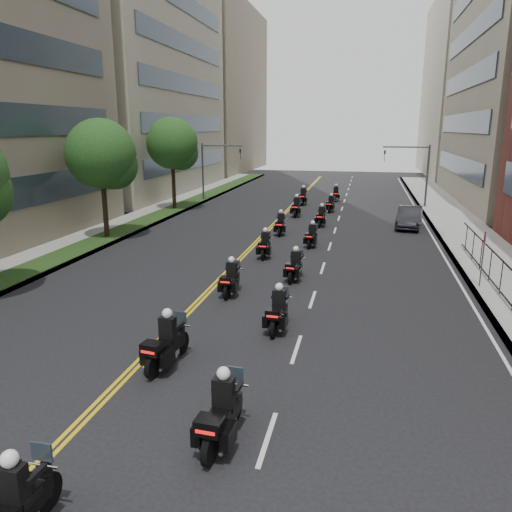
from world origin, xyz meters
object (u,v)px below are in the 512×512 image
(motorcycle_11, at_px, (331,205))
(motorcycle_13, at_px, (336,194))
(motorcycle_9, at_px, (321,217))
(motorcycle_12, at_px, (303,197))
(parked_sedan, at_px, (409,217))
(motorcycle_6, at_px, (265,246))
(motorcycle_1, at_px, (222,415))
(motorcycle_5, at_px, (295,267))
(motorcycle_8, at_px, (281,225))
(motorcycle_2, at_px, (166,344))
(motorcycle_3, at_px, (278,312))
(motorcycle_7, at_px, (312,236))
(motorcycle_4, at_px, (231,280))
(motorcycle_10, at_px, (296,208))

(motorcycle_11, distance_m, motorcycle_13, 6.79)
(motorcycle_9, relative_size, motorcycle_12, 0.92)
(motorcycle_12, bearing_deg, parked_sedan, -45.88)
(motorcycle_6, relative_size, motorcycle_9, 0.99)
(motorcycle_1, relative_size, motorcycle_5, 1.13)
(motorcycle_8, xyz_separation_m, motorcycle_12, (-0.18, 13.79, 0.05))
(motorcycle_2, relative_size, parked_sedan, 0.53)
(motorcycle_1, bearing_deg, motorcycle_3, 92.81)
(motorcycle_3, height_order, motorcycle_6, motorcycle_3)
(motorcycle_7, bearing_deg, motorcycle_6, -119.57)
(motorcycle_2, xyz_separation_m, motorcycle_13, (2.83, 36.87, -0.06))
(motorcycle_2, xyz_separation_m, motorcycle_6, (0.32, 13.64, -0.06))
(motorcycle_13, bearing_deg, motorcycle_11, -93.30)
(motorcycle_9, bearing_deg, motorcycle_11, 91.24)
(motorcycle_4, distance_m, motorcycle_5, 3.64)
(motorcycle_3, xyz_separation_m, motorcycle_5, (-0.26, 6.16, -0.03))
(motorcycle_13, bearing_deg, motorcycle_4, -98.49)
(motorcycle_12, bearing_deg, motorcycle_3, -84.27)
(motorcycle_11, relative_size, parked_sedan, 0.47)
(motorcycle_6, bearing_deg, motorcycle_5, -62.90)
(motorcycle_13, bearing_deg, motorcycle_7, -93.95)
(motorcycle_2, relative_size, motorcycle_5, 1.12)
(motorcycle_2, distance_m, motorcycle_3, 4.54)
(parked_sedan, bearing_deg, motorcycle_7, -121.62)
(parked_sedan, bearing_deg, motorcycle_6, -120.56)
(motorcycle_7, distance_m, motorcycle_13, 20.07)
(motorcycle_6, distance_m, motorcycle_7, 3.90)
(motorcycle_1, relative_size, motorcycle_2, 1.01)
(motorcycle_1, distance_m, motorcycle_6, 17.11)
(motorcycle_3, relative_size, motorcycle_13, 1.02)
(motorcycle_7, bearing_deg, motorcycle_3, -82.68)
(motorcycle_7, xyz_separation_m, motorcycle_13, (0.22, 20.07, 0.04))
(motorcycle_1, distance_m, motorcycle_3, 6.86)
(motorcycle_9, bearing_deg, motorcycle_10, 125.45)
(motorcycle_8, distance_m, motorcycle_9, 4.35)
(motorcycle_8, bearing_deg, motorcycle_13, 77.60)
(motorcycle_6, relative_size, motorcycle_7, 1.05)
(motorcycle_13, height_order, parked_sedan, motorcycle_13)
(motorcycle_6, distance_m, motorcycle_10, 13.63)
(motorcycle_5, distance_m, motorcycle_7, 7.08)
(motorcycle_4, distance_m, motorcycle_12, 26.68)
(motorcycle_8, bearing_deg, motorcycle_10, 86.05)
(motorcycle_6, relative_size, motorcycle_12, 0.91)
(motorcycle_8, height_order, motorcycle_9, motorcycle_8)
(motorcycle_2, height_order, motorcycle_9, motorcycle_2)
(motorcycle_5, height_order, motorcycle_6, motorcycle_6)
(motorcycle_1, distance_m, motorcycle_5, 13.02)
(motorcycle_6, bearing_deg, motorcycle_3, -78.72)
(motorcycle_3, distance_m, motorcycle_12, 30.25)
(motorcycle_5, bearing_deg, motorcycle_6, 126.40)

